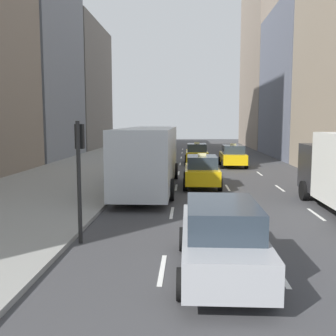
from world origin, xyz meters
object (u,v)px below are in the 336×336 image
traffic_light_pole (79,162)px  sedan_black_near (221,237)px  taxi_second (233,156)px  city_bus (150,155)px  taxi_third (197,154)px  taxi_lead (202,171)px

traffic_light_pole → sedan_black_near: bearing=-29.4°
taxi_second → sedan_black_near: 22.41m
traffic_light_pole → taxi_second: bearing=71.4°
sedan_black_near → city_bus: size_ratio=0.42×
city_bus → traffic_light_pole: 9.66m
sedan_black_near → taxi_third: bearing=90.0°
taxi_second → traffic_light_pole: 21.17m
taxi_third → traffic_light_pole: (-3.95, -22.11, 1.53)m
sedan_black_near → taxi_lead: bearing=90.0°
taxi_lead → sedan_black_near: (0.00, -12.47, 0.01)m
taxi_third → city_bus: size_ratio=0.38×
taxi_lead → taxi_third: bearing=90.0°
sedan_black_near → traffic_light_pole: (-3.95, 2.22, 1.52)m
taxi_second → traffic_light_pole: traffic_light_pole is taller
taxi_lead → taxi_third: same height
taxi_lead → traffic_light_pole: size_ratio=1.22×
city_bus → traffic_light_pole: size_ratio=3.22×
city_bus → traffic_light_pole: bearing=-96.8°
taxi_third → city_bus: city_bus is taller
taxi_lead → taxi_third: (0.00, 11.86, 0.00)m
taxi_second → city_bus: 11.88m
taxi_lead → taxi_third: 11.86m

